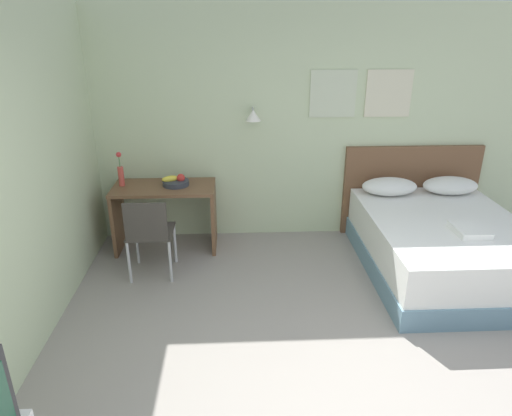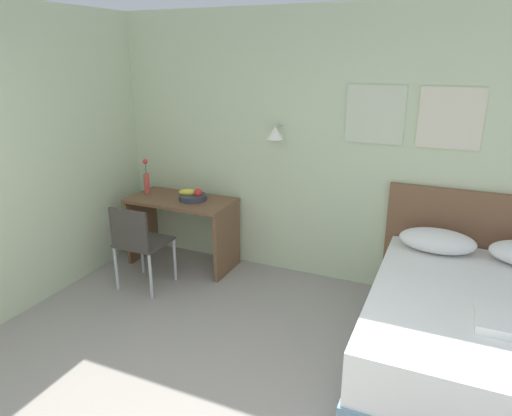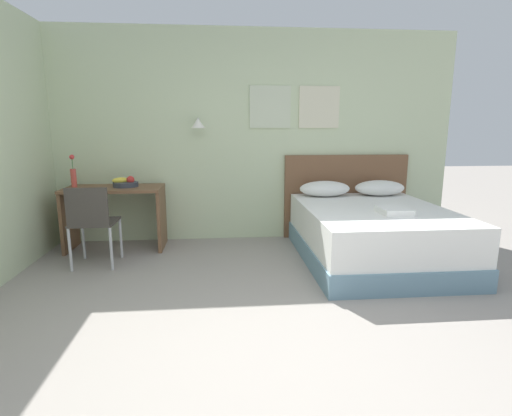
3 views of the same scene
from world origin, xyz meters
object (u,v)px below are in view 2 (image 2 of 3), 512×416
desk_chair (138,240)px  fruit_bowl (193,196)px  desk (182,219)px  pillow_left (437,241)px  folded_towel_near_foot (499,321)px  flower_vase (147,180)px  bed (477,338)px  headboard (480,252)px

desk_chair → fruit_bowl: size_ratio=2.81×
desk → fruit_bowl: 0.31m
pillow_left → fruit_bowl: bearing=-179.7°
folded_towel_near_foot → flower_vase: size_ratio=0.90×
desk_chair → bed: bearing=-1.0°
flower_vase → desk: bearing=-5.3°
headboard → folded_towel_near_foot: (0.08, -1.32, 0.08)m
bed → pillow_left: size_ratio=3.14×
bed → headboard: 1.05m
bed → folded_towel_near_foot: folded_towel_near_foot is taller
fruit_bowl → pillow_left: bearing=0.3°
folded_towel_near_foot → fruit_bowl: size_ratio=1.13×
fruit_bowl → flower_vase: bearing=178.3°
fruit_bowl → headboard: bearing=5.6°
fruit_bowl → desk: bearing=-169.5°
desk → folded_towel_near_foot: bearing=-18.8°
desk_chair → fruit_bowl: fruit_bowl is taller
pillow_left → desk_chair: bearing=-165.0°
bed → desk_chair: desk_chair is taller
headboard → pillow_left: (-0.36, -0.26, 0.15)m
bed → fruit_bowl: size_ratio=6.46×
bed → flower_vase: (-3.39, 0.77, 0.61)m
desk → desk_chair: bearing=-95.9°
desk → flower_vase: flower_vase is taller
flower_vase → pillow_left: bearing=-0.1°
desk_chair → flower_vase: bearing=118.9°
bed → fruit_bowl: 2.93m
bed → flower_vase: size_ratio=5.17×
flower_vase → desk_chair: bearing=-61.1°
headboard → fruit_bowl: 2.82m
desk_chair → fruit_bowl: (0.20, 0.70, 0.27)m
folded_towel_near_foot → desk_chair: desk_chair is taller
bed → folded_towel_near_foot: (0.08, -0.30, 0.33)m
bed → fruit_bowl: fruit_bowl is taller
headboard → flower_vase: bearing=-175.7°
headboard → folded_towel_near_foot: size_ratio=4.73×
bed → flower_vase: flower_vase is taller
desk → fruit_bowl: bearing=10.5°
flower_vase → bed: bearing=-12.7°
fruit_bowl → desk_chair: bearing=-106.2°
bed → flower_vase: 3.53m
headboard → desk_chair: bearing=-162.0°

